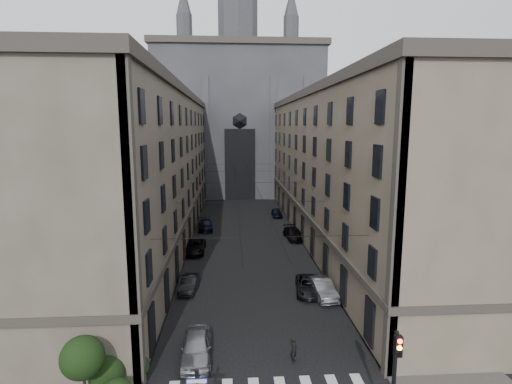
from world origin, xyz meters
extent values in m
cube|color=#383533|center=(-10.50, 36.00, 0.07)|extent=(7.00, 80.00, 0.15)
cube|color=#383533|center=(10.50, 36.00, 0.07)|extent=(7.00, 80.00, 0.15)
cube|color=#4B4539|center=(-13.50, 36.00, 9.00)|extent=(13.00, 60.00, 18.00)
cube|color=#38332D|center=(-13.50, 36.00, 18.40)|extent=(13.60, 60.60, 0.90)
cube|color=#38332D|center=(-13.50, 36.00, 4.20)|extent=(13.40, 60.30, 0.50)
cube|color=brown|center=(13.50, 36.00, 9.00)|extent=(13.00, 60.00, 18.00)
cube|color=#38332D|center=(13.50, 36.00, 18.40)|extent=(13.60, 60.60, 0.90)
cube|color=#38332D|center=(13.50, 36.00, 4.20)|extent=(13.40, 60.30, 0.50)
cube|color=#2D2D33|center=(0.00, 75.00, 15.00)|extent=(34.00, 22.00, 30.00)
cube|color=#38332D|center=(0.00, 75.00, 30.50)|extent=(35.00, 23.00, 1.20)
cylinder|color=#2D2D33|center=(0.00, 75.00, 37.00)|extent=(8.40, 8.40, 14.00)
cone|color=#2D2D33|center=(-11.00, 72.00, 36.50)|extent=(3.20, 3.20, 13.00)
cone|color=#2D2D33|center=(11.00, 72.00, 36.50)|extent=(3.20, 3.20, 13.00)
cube|color=black|center=(0.00, 63.95, 7.00)|extent=(6.00, 0.30, 14.00)
cube|color=navy|center=(-3.50, 1.37, 3.55)|extent=(0.95, 0.05, 0.24)
cylinder|color=black|center=(5.60, 2.00, 2.60)|extent=(0.20, 0.20, 5.20)
cube|color=black|center=(5.60, 1.78, 4.60)|extent=(0.34, 0.30, 1.00)
cylinder|color=#FF0C07|center=(5.60, 1.62, 4.92)|extent=(0.22, 0.05, 0.22)
cylinder|color=orange|center=(5.60, 1.62, 4.60)|extent=(0.22, 0.05, 0.22)
cylinder|color=black|center=(5.60, 1.62, 4.28)|extent=(0.22, 0.05, 0.22)
sphere|color=black|center=(-8.80, 5.80, 1.15)|extent=(2.00, 2.00, 2.00)
sphere|color=black|center=(-7.40, 6.80, 0.85)|extent=(1.40, 1.40, 1.40)
sphere|color=black|center=(-9.50, 4.50, 2.95)|extent=(2.20, 2.20, 2.20)
cylinder|color=black|center=(0.00, 10.00, 7.50)|extent=(14.00, 0.03, 0.03)
cylinder|color=black|center=(0.00, 22.00, 7.50)|extent=(14.00, 0.03, 0.03)
cylinder|color=black|center=(0.00, 35.00, 7.50)|extent=(14.00, 0.03, 0.03)
cylinder|color=black|center=(0.00, 48.00, 7.50)|extent=(14.00, 0.03, 0.03)
cylinder|color=black|center=(0.00, 60.00, 7.50)|extent=(14.00, 0.03, 0.03)
cylinder|color=black|center=(-1.30, 36.00, 7.10)|extent=(0.03, 60.00, 0.03)
cylinder|color=black|center=(1.30, 36.00, 7.10)|extent=(0.03, 60.00, 0.03)
imported|color=gray|center=(-4.20, 8.79, 0.80)|extent=(2.03, 4.75, 1.60)
imported|color=black|center=(-5.70, 19.52, 0.65)|extent=(1.65, 4.02, 1.29)
imported|color=black|center=(-6.20, 30.42, 0.73)|extent=(2.44, 5.27, 1.46)
imported|color=black|center=(-5.54, 40.65, 0.71)|extent=(2.40, 5.04, 1.42)
imported|color=slate|center=(5.81, 17.45, 0.76)|extent=(2.11, 4.77, 1.52)
imported|color=black|center=(4.83, 18.30, 0.66)|extent=(2.77, 4.99, 1.32)
imported|color=black|center=(6.20, 35.15, 0.72)|extent=(2.57, 5.16, 1.44)
imported|color=black|center=(5.52, 48.31, 0.68)|extent=(1.63, 3.99, 1.35)
imported|color=black|center=(1.88, 8.00, 0.84)|extent=(0.60, 0.71, 1.67)
camera|label=1|loc=(-1.95, -14.53, 14.48)|focal=28.00mm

